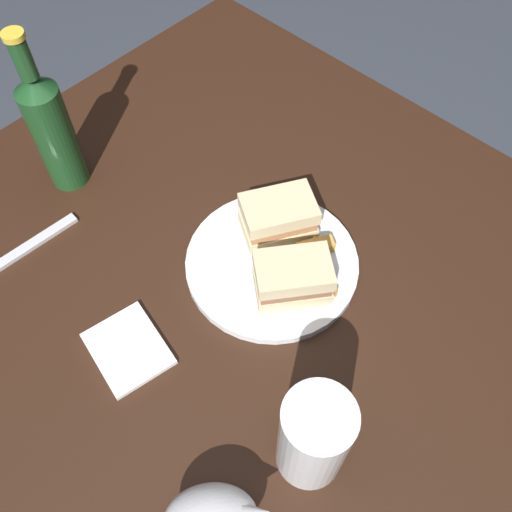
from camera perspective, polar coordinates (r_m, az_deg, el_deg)
name	(u,v)px	position (r m, az deg, el deg)	size (l,w,h in m)	color
ground_plane	(247,419)	(1.52, -0.92, -16.06)	(6.00, 6.00, 0.00)	#333842
dining_table	(244,364)	(1.17, -1.17, -10.78)	(1.01, 0.94, 0.74)	black
plate	(272,263)	(0.84, 1.60, -0.74)	(0.25, 0.25, 0.01)	white
sandwich_half_left	(293,278)	(0.78, 3.71, -2.19)	(0.12, 0.12, 0.06)	beige
sandwich_half_right	(280,219)	(0.84, 2.46, 3.77)	(0.12, 0.13, 0.06)	beige
potato_wedge_front	(317,292)	(0.80, 6.15, -3.62)	(0.05, 0.02, 0.02)	#B77F33
potato_wedge_middle	(308,270)	(0.82, 5.24, -1.41)	(0.05, 0.02, 0.02)	#B77F33
potato_wedge_back	(312,252)	(0.84, 5.64, 0.44)	(0.04, 0.02, 0.02)	#B77F33
potato_wedge_left_edge	(308,274)	(0.81, 5.21, -1.78)	(0.04, 0.02, 0.02)	#B77F33
potato_wedge_right_edge	(315,247)	(0.84, 5.95, 0.91)	(0.06, 0.02, 0.02)	gold
pint_glass	(313,440)	(0.67, 5.73, -17.91)	(0.08, 0.08, 0.16)	white
cider_bottle	(51,128)	(0.92, -19.85, 11.97)	(0.06, 0.06, 0.27)	#19421E
napkin	(128,349)	(0.80, -12.71, -9.06)	(0.11, 0.09, 0.01)	white
fork	(24,250)	(0.92, -22.23, 0.60)	(0.18, 0.02, 0.01)	silver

